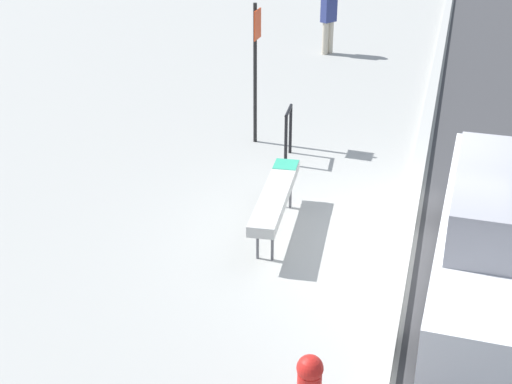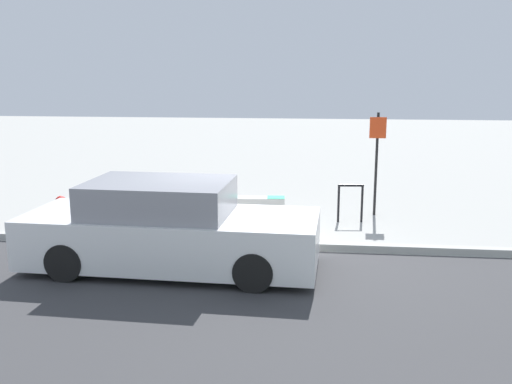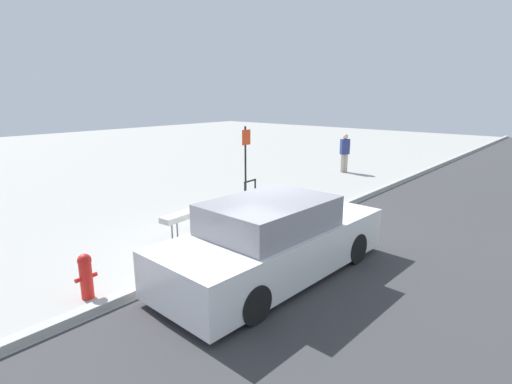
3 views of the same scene
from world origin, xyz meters
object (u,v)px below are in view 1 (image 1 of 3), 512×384
Objects in this scene: bench at (275,195)px; sign_post at (256,61)px; bike_rack at (288,129)px; pedestrian at (329,18)px.

sign_post is at bearing 15.59° from bench.
pedestrian reaches higher than bike_rack.
sign_post reaches higher than pedestrian.
bench is at bearing -140.03° from pedestrian.
pedestrian is at bearing 5.20° from bike_rack.
bike_rack is 1.26m from sign_post.
bike_rack is 0.51× the size of pedestrian.
bike_rack is 0.36× the size of sign_post.
bike_rack is at bearing 4.95° from bench.
pedestrian is (9.15, 1.01, 0.37)m from bench.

